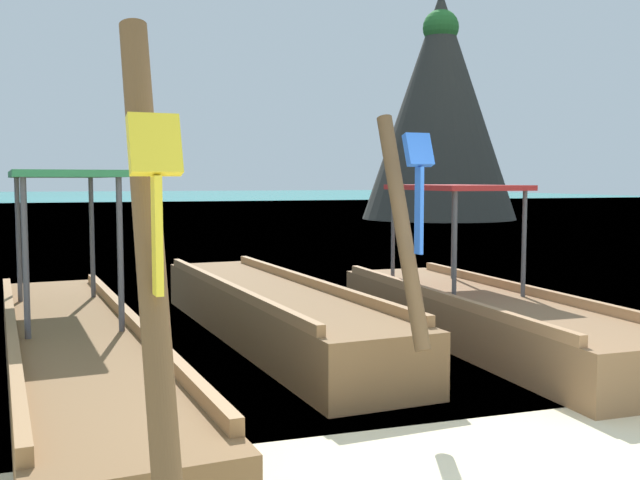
% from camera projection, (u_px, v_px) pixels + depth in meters
% --- Properties ---
extents(sea_water, '(120.00, 120.00, 0.00)m').
position_uv_depth(sea_water, '(103.00, 201.00, 62.10)').
color(sea_water, teal).
rests_on(sea_water, ground).
extents(longtail_boat_yellow_ribbon, '(1.68, 7.18, 2.50)m').
position_uv_depth(longtail_boat_yellow_ribbon, '(75.00, 353.00, 6.27)').
color(longtail_boat_yellow_ribbon, brown).
rests_on(longtail_boat_yellow_ribbon, ground).
extents(longtail_boat_blue_ribbon, '(1.56, 6.26, 2.32)m').
position_uv_depth(longtail_boat_blue_ribbon, '(271.00, 312.00, 8.33)').
color(longtail_boat_blue_ribbon, brown).
rests_on(longtail_boat_blue_ribbon, ground).
extents(longtail_boat_pink_ribbon, '(1.26, 5.80, 2.32)m').
position_uv_depth(longtail_boat_pink_ribbon, '(482.00, 313.00, 8.19)').
color(longtail_boat_pink_ribbon, olive).
rests_on(longtail_boat_pink_ribbon, ground).
extents(karst_rock, '(7.13, 7.13, 10.52)m').
position_uv_depth(karst_rock, '(441.00, 108.00, 34.00)').
color(karst_rock, '#383833').
rests_on(karst_rock, ground).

